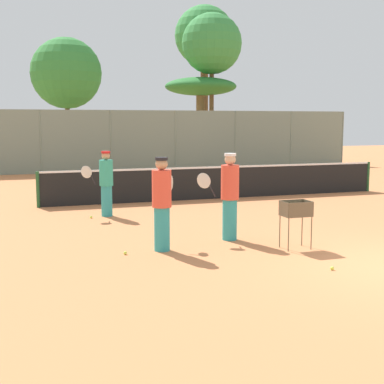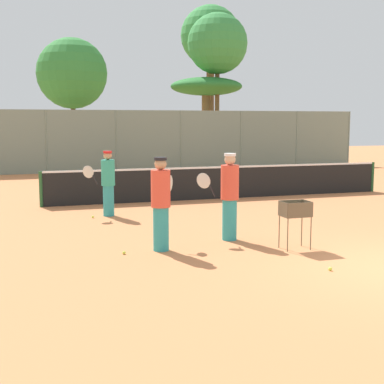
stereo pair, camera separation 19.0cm
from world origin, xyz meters
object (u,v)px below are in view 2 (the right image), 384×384
at_px(player_white_outfit, 108,182).
at_px(player_yellow_shirt, 161,203).
at_px(ball_cart, 295,213).
at_px(tennis_net, 223,182).
at_px(player_red_cap, 229,195).
at_px(parked_car, 73,154).

xyz_separation_m(player_white_outfit, player_yellow_shirt, (0.38, -4.19, 0.05)).
relative_size(player_yellow_shirt, ball_cart, 1.91).
bearing_deg(ball_cart, player_white_outfit, 120.99).
bearing_deg(ball_cart, player_yellow_shirt, 164.81).
bearing_deg(player_white_outfit, tennis_net, -162.91).
xyz_separation_m(tennis_net, player_yellow_shirt, (-3.75, -6.29, 0.40)).
distance_m(tennis_net, ball_cart, 7.08).
relative_size(player_red_cap, parked_car, 0.44).
height_order(player_white_outfit, player_red_cap, player_red_cap).
relative_size(tennis_net, player_red_cap, 6.27).
bearing_deg(player_white_outfit, player_yellow_shirt, 85.30).
distance_m(player_white_outfit, player_red_cap, 4.23).
xyz_separation_m(player_red_cap, player_yellow_shirt, (-1.63, -0.47, -0.01)).
relative_size(tennis_net, ball_cart, 12.12).
height_order(ball_cart, parked_car, parked_car).
xyz_separation_m(tennis_net, player_red_cap, (-2.12, -5.82, 0.41)).
height_order(tennis_net, parked_car, parked_car).
height_order(player_white_outfit, player_yellow_shirt, player_yellow_shirt).
bearing_deg(player_yellow_shirt, ball_cart, -70.06).
height_order(player_red_cap, ball_cart, player_red_cap).
bearing_deg(parked_car, player_white_outfit, -92.33).
distance_m(player_white_outfit, player_yellow_shirt, 4.21).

